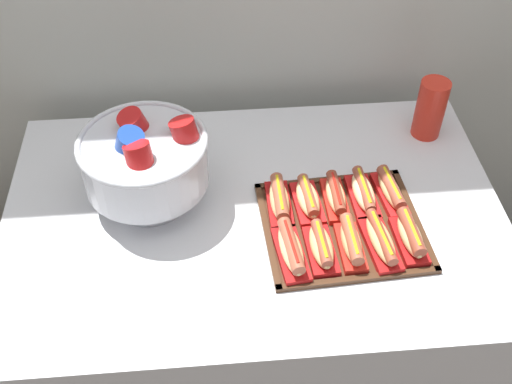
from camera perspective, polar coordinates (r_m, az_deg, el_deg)
ground_plane at (r=2.30m, az=-0.12°, el=-15.35°), size 10.00×10.00×0.00m
buffet_table at (r=1.95m, az=-0.14°, el=-9.32°), size 1.32×0.89×0.79m
serving_tray at (r=1.64m, az=7.79°, el=-3.13°), size 0.42×0.38×0.01m
hot_dog_0 at (r=1.53m, az=3.19°, el=-5.22°), size 0.08×0.19×0.06m
hot_dog_1 at (r=1.55m, az=5.92°, el=-4.97°), size 0.07×0.16×0.06m
hot_dog_2 at (r=1.56m, az=8.62°, el=-4.56°), size 0.06×0.16×0.06m
hot_dog_3 at (r=1.59m, az=11.22°, el=-4.32°), size 0.08×0.19×0.06m
hot_dog_4 at (r=1.60m, az=13.80°, el=-3.88°), size 0.07×0.16×0.06m
hot_dog_5 at (r=1.64m, az=2.15°, el=-0.86°), size 0.06×0.17×0.06m
hot_dog_6 at (r=1.66m, az=4.70°, el=-0.64°), size 0.08×0.16×0.06m
hot_dog_7 at (r=1.67m, az=7.22°, el=-0.37°), size 0.06×0.16×0.06m
hot_dog_8 at (r=1.69m, az=9.68°, el=-0.11°), size 0.07×0.17×0.06m
hot_dog_9 at (r=1.71m, az=12.09°, el=0.13°), size 0.08×0.17×0.06m
punch_bowl at (r=1.62m, az=-9.97°, el=2.87°), size 0.34×0.33×0.26m
cup_stack at (r=1.92m, az=15.52°, el=7.29°), size 0.09×0.09×0.18m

